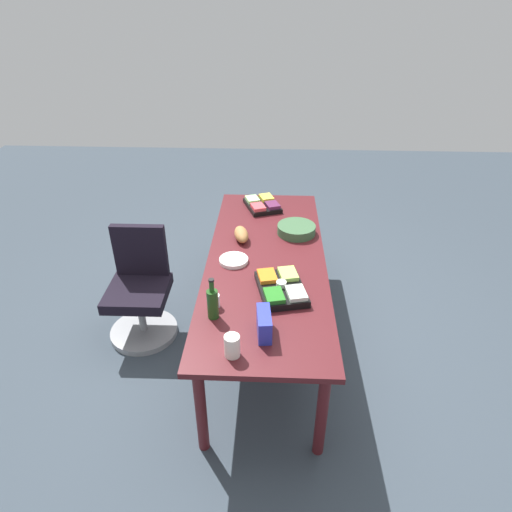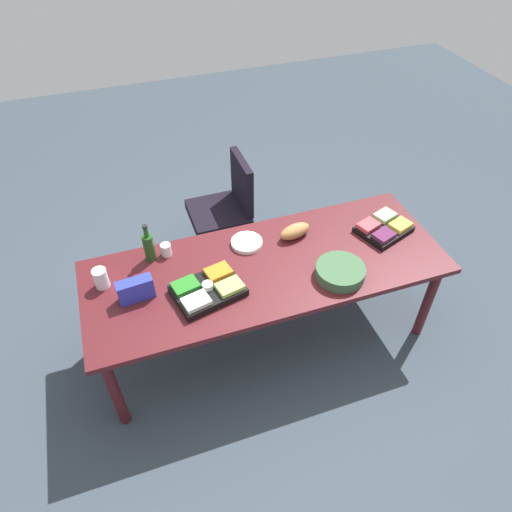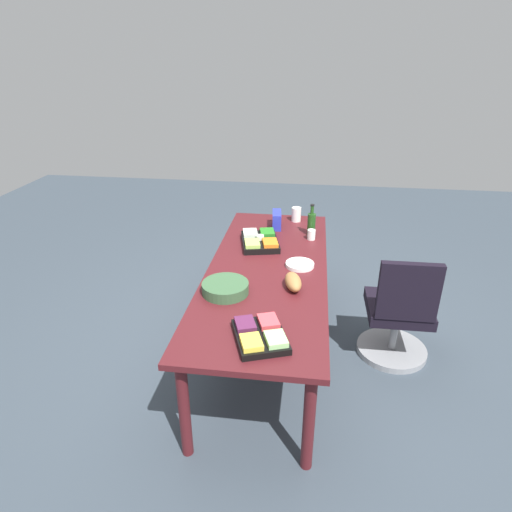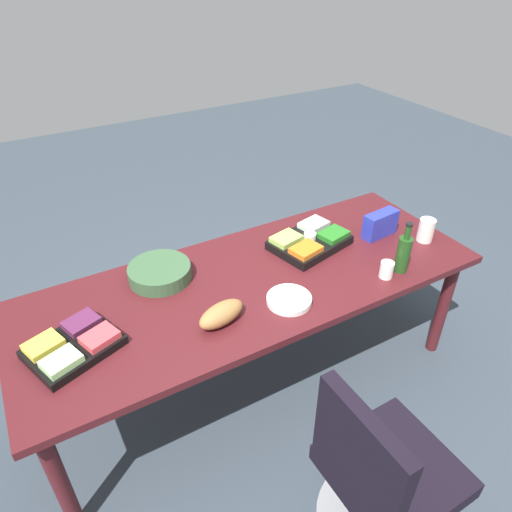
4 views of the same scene
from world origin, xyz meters
TOP-DOWN VIEW (x-y plane):
  - ground_plane at (0.00, 0.00)m, footprint 10.00×10.00m
  - conference_table at (0.00, 0.00)m, footprint 2.42×0.91m
  - office_chair at (0.01, -1.03)m, footprint 0.56×0.56m
  - veggie_tray at (0.43, 0.11)m, footprint 0.48×0.38m
  - mayo_jar at (1.05, -0.17)m, footprint 0.09×0.09m
  - fruit_platter at (-0.92, -0.06)m, footprint 0.43×0.39m
  - bread_loaf at (-0.29, -0.21)m, footprint 0.26×0.16m
  - paper_cup at (0.61, -0.32)m, footprint 0.08×0.08m
  - salad_bowl at (-0.42, 0.25)m, footprint 0.39×0.39m
  - paper_plate_stack at (0.06, -0.25)m, footprint 0.22×0.22m
  - chip_bag_blue at (0.86, 0.01)m, footprint 0.23×0.10m
  - wine_bottle at (0.72, -0.32)m, footprint 0.08×0.08m

SIDE VIEW (x-z plane):
  - ground_plane at x=0.00m, z-range 0.00..0.00m
  - office_chair at x=0.01m, z-range -0.10..0.82m
  - conference_table at x=0.00m, z-range 0.30..1.04m
  - paper_plate_stack at x=0.06m, z-range 0.74..0.77m
  - fruit_platter at x=-0.92m, z-range 0.74..0.81m
  - veggie_tray at x=0.43m, z-range 0.74..0.82m
  - salad_bowl at x=-0.42m, z-range 0.74..0.82m
  - paper_cup at x=0.61m, z-range 0.74..0.83m
  - bread_loaf at x=-0.29m, z-range 0.74..0.84m
  - mayo_jar at x=1.05m, z-range 0.74..0.88m
  - chip_bag_blue at x=0.86m, z-range 0.74..0.89m
  - wine_bottle at x=0.72m, z-range 0.71..1.00m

